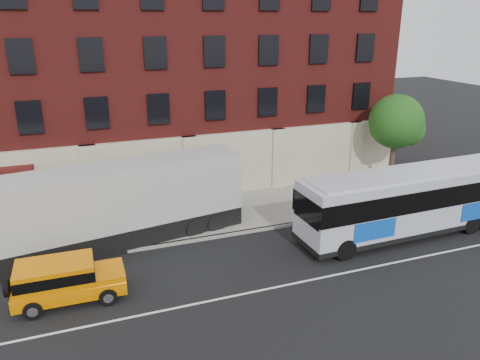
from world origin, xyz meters
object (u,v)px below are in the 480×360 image
object	(u,v)px
city_bus	(414,199)
sign_pole	(44,236)
street_tree	(397,124)
shipping_container	(122,205)
yellow_suv	(64,279)

from	to	relation	value
city_bus	sign_pole	bearing A→B (deg)	170.13
street_tree	shipping_container	bearing A→B (deg)	-172.73
sign_pole	city_bus	xyz separation A→B (m)	(18.40, -3.20, 0.52)
street_tree	city_bus	world-z (taller)	street_tree
street_tree	shipping_container	size ratio (longest dim) A/B	0.49
street_tree	city_bus	distance (m)	7.87
sign_pole	yellow_suv	distance (m)	3.66
city_bus	yellow_suv	xyz separation A→B (m)	(-17.61, -0.35, -0.95)
city_bus	yellow_suv	distance (m)	17.64
sign_pole	street_tree	xyz separation A→B (m)	(22.04, 3.34, 2.96)
city_bus	shipping_container	bearing A→B (deg)	164.00
sign_pole	street_tree	size ratio (longest dim) A/B	0.40
sign_pole	city_bus	world-z (taller)	city_bus
sign_pole	shipping_container	size ratio (longest dim) A/B	0.20
yellow_suv	shipping_container	bearing A→B (deg)	56.96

